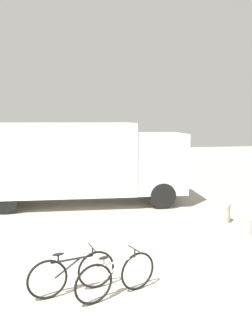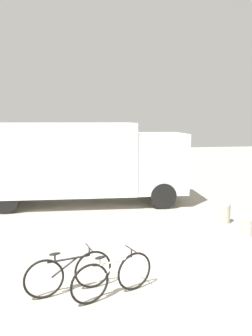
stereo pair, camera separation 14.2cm
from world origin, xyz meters
name	(u,v)px [view 2 (the right image)]	position (x,y,z in m)	size (l,w,h in m)	color
ground_plane	(178,273)	(0.00, 0.00, 0.00)	(60.00, 60.00, 0.00)	#A8A091
delivery_truck	(77,160)	(-1.94, 6.23, 1.75)	(8.26, 2.68, 3.16)	white
bicycle_near	(69,273)	(-2.31, -0.40, 0.40)	(1.67, 0.54, 0.86)	black
bicycle_middle	(113,276)	(-1.51, -0.68, 0.40)	(1.61, 0.69, 0.86)	black
bollard_near_bench	(248,224)	(2.75, 1.88, 0.34)	(0.34, 0.34, 0.63)	#B2AD9E
bollard_far_bench	(225,211)	(2.64, 3.07, 0.39)	(0.34, 0.34, 0.73)	#B2AD9E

